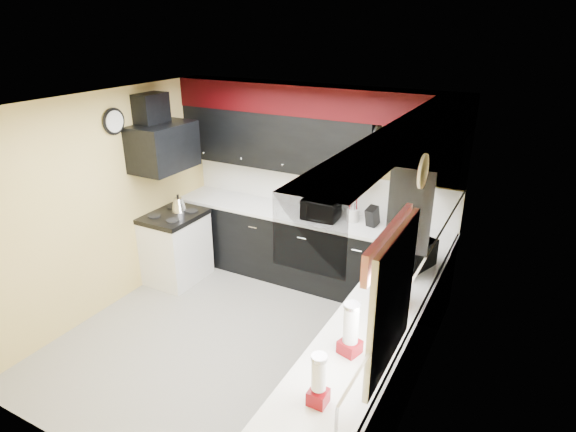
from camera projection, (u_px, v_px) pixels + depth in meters
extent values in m
plane|color=gray|center=(243.00, 342.00, 5.14)|extent=(3.60, 3.60, 0.00)
cube|color=#E0C666|center=(317.00, 184.00, 6.13)|extent=(3.60, 0.06, 2.50)
cube|color=#E0C666|center=(424.00, 279.00, 3.88)|extent=(0.06, 3.60, 2.50)
cube|color=#E0C666|center=(106.00, 204.00, 5.46)|extent=(0.06, 3.60, 2.50)
cube|color=white|center=(232.00, 105.00, 4.19)|extent=(3.60, 3.60, 0.06)
cube|color=black|center=(305.00, 249.00, 6.19)|extent=(3.60, 0.60, 0.90)
cube|color=black|center=(370.00, 369.00, 4.07)|extent=(0.60, 3.00, 0.90)
cube|color=white|center=(306.00, 215.00, 6.02)|extent=(3.62, 0.64, 0.04)
cube|color=white|center=(374.00, 323.00, 3.89)|extent=(0.64, 3.02, 0.04)
cube|color=white|center=(316.00, 188.00, 6.15)|extent=(3.60, 0.02, 0.50)
cube|color=white|center=(422.00, 286.00, 3.91)|extent=(0.02, 3.60, 0.50)
cube|color=black|center=(275.00, 140.00, 6.00)|extent=(2.60, 0.35, 0.70)
cube|color=black|center=(435.00, 181.00, 4.48)|extent=(0.35, 1.80, 0.70)
cube|color=black|center=(312.00, 100.00, 5.58)|extent=(3.60, 0.36, 0.35)
cube|color=black|center=(409.00, 152.00, 3.40)|extent=(0.36, 3.24, 0.35)
cube|color=white|center=(176.00, 249.00, 6.25)|extent=(0.60, 0.75, 0.86)
cube|color=black|center=(173.00, 216.00, 6.07)|extent=(0.62, 0.77, 0.06)
cube|color=black|center=(163.00, 147.00, 5.76)|extent=(0.50, 0.78, 0.55)
cube|color=black|center=(151.00, 110.00, 5.65)|extent=(0.24, 0.40, 0.40)
cube|color=red|center=(389.00, 241.00, 2.91)|extent=(0.04, 0.88, 0.20)
cube|color=white|center=(368.00, 160.00, 5.16)|extent=(0.03, 0.26, 0.35)
imported|color=black|center=(321.00, 209.00, 5.82)|extent=(0.45, 0.38, 0.25)
imported|color=black|center=(409.00, 255.00, 4.67)|extent=(0.48, 0.58, 0.27)
cylinder|color=silver|center=(353.00, 215.00, 5.76)|extent=(0.18, 0.18, 0.16)
cube|color=black|center=(372.00, 217.00, 5.61)|extent=(0.13, 0.17, 0.24)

